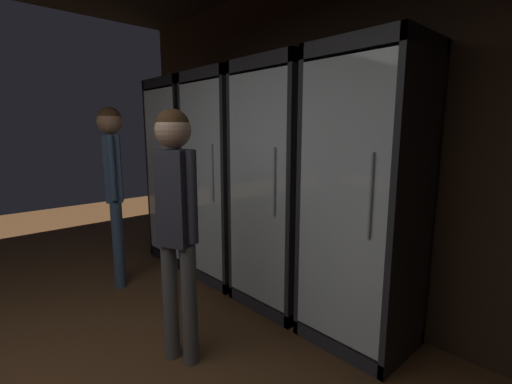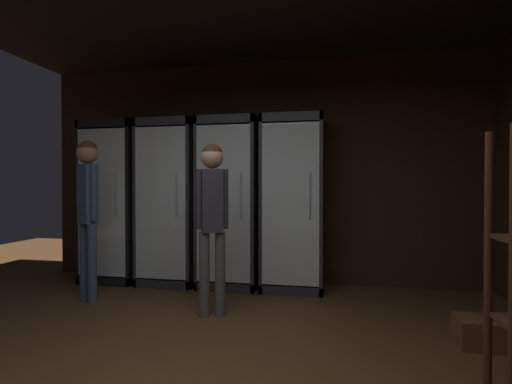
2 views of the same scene
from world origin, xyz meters
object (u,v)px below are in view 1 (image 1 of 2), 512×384
cooler_center (285,189)px  shopper_near (113,173)px  cooler_far_left (187,173)px  cooler_right (367,204)px  shopper_far (176,208)px  cooler_left (228,180)px

cooler_center → shopper_near: size_ratio=1.20×
cooler_far_left → cooler_center: (1.54, 0.00, 0.01)m
cooler_right → shopper_near: (-2.07, -0.94, 0.11)m
cooler_right → shopper_far: 1.28m
cooler_far_left → cooler_left: size_ratio=1.00×
cooler_far_left → cooler_left: (0.77, 0.00, -0.00)m
cooler_right → shopper_near: bearing=-155.6°
cooler_center → shopper_far: bearing=-84.0°
shopper_near → cooler_far_left: bearing=104.3°
cooler_left → shopper_far: 1.41m
cooler_left → cooler_far_left: bearing=-180.0°
shopper_far → cooler_left: bearing=128.8°
shopper_near → shopper_far: (1.42, -0.16, -0.08)m
cooler_left → shopper_near: cooler_left is taller
cooler_center → shopper_far: (0.12, -1.10, 0.02)m
cooler_left → cooler_right: same height
shopper_near → shopper_far: 1.43m
cooler_center → shopper_far: 1.11m
cooler_far_left → shopper_near: bearing=-75.7°
cooler_left → cooler_center: 0.77m
cooler_right → cooler_left: bearing=-180.0°
cooler_center → cooler_right: (0.77, -0.00, -0.01)m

